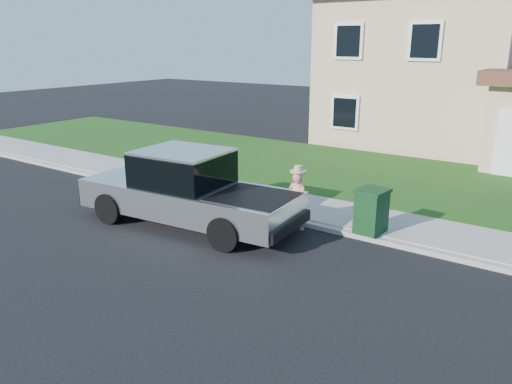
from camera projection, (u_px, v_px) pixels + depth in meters
ground at (195, 252)px, 11.32m from camera, size 80.00×80.00×0.00m
curb at (298, 222)px, 13.04m from camera, size 40.00×0.20×0.12m
sidewalk at (318, 210)px, 13.90m from camera, size 40.00×2.00×0.15m
lawn at (378, 177)px, 17.45m from camera, size 40.00×7.00×0.10m
house at (455, 74)px, 22.57m from camera, size 14.00×11.30×6.85m
pickup_truck at (188, 191)px, 12.78m from camera, size 6.11×2.53×1.96m
woman at (297, 200)px, 12.50m from camera, size 0.56×0.40×1.66m
trash_bin at (371, 210)px, 11.97m from camera, size 0.73×0.82×1.07m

